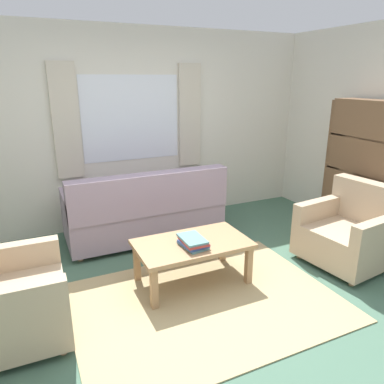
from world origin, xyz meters
TOP-DOWN VIEW (x-y plane):
  - ground_plane at (0.00, 0.00)m, footprint 6.24×6.24m
  - wall_back at (0.00, 2.26)m, footprint 5.32×0.12m
  - window_with_curtains at (0.00, 2.18)m, footprint 1.98×0.07m
  - area_rug at (0.00, 0.00)m, footprint 2.36×1.72m
  - couch at (-0.06, 1.54)m, footprint 1.90×0.82m
  - armchair_left at (-1.63, 0.22)m, footprint 0.84×0.85m
  - armchair_right at (1.78, 0.03)m, footprint 0.91×0.93m
  - coffee_table at (0.04, 0.37)m, footprint 1.10×0.64m
  - book_stack_on_table at (-0.00, 0.28)m, footprint 0.24×0.32m
  - bookshelf at (2.35, 0.46)m, footprint 0.30×0.94m

SIDE VIEW (x-z plane):
  - ground_plane at x=0.00m, z-range 0.00..0.00m
  - area_rug at x=0.00m, z-range 0.00..0.01m
  - armchair_left at x=-1.63m, z-range -0.09..0.79m
  - armchair_right at x=1.78m, z-range -0.09..0.79m
  - couch at x=-0.06m, z-range -0.09..0.83m
  - coffee_table at x=0.04m, z-range 0.16..0.60m
  - book_stack_on_table at x=0.00m, z-range 0.44..0.53m
  - bookshelf at x=2.35m, z-range 0.03..1.75m
  - wall_back at x=0.00m, z-range 0.00..2.60m
  - window_with_curtains at x=0.00m, z-range 0.75..2.15m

